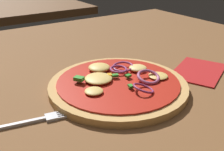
{
  "coord_description": "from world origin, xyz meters",
  "views": [
    {
      "loc": [
        -0.24,
        -0.4,
        0.27
      ],
      "look_at": [
        0.02,
        -0.01,
        0.05
      ],
      "focal_mm": 43.15,
      "sensor_mm": 36.0,
      "label": 1
    }
  ],
  "objects": [
    {
      "name": "dining_table",
      "position": [
        0.0,
        0.0,
        0.02
      ],
      "size": [
        1.24,
        1.05,
        0.03
      ],
      "color": "brown",
      "rests_on": "ground"
    },
    {
      "name": "pizza",
      "position": [
        0.02,
        -0.03,
        0.04
      ],
      "size": [
        0.26,
        0.26,
        0.03
      ],
      "color": "tan",
      "rests_on": "dining_table"
    },
    {
      "name": "napkin",
      "position": [
        0.21,
        -0.06,
        0.04
      ],
      "size": [
        0.16,
        0.14,
        0.0
      ],
      "color": "#B21E1E",
      "rests_on": "dining_table"
    },
    {
      "name": "fork",
      "position": [
        -0.15,
        -0.05,
        0.04
      ],
      "size": [
        0.16,
        0.04,
        0.01
      ],
      "color": "silver",
      "rests_on": "dining_table"
    }
  ]
}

